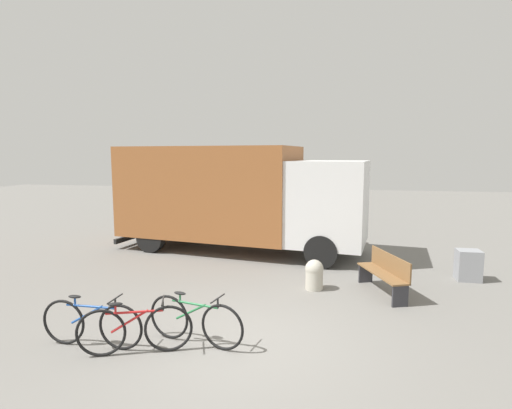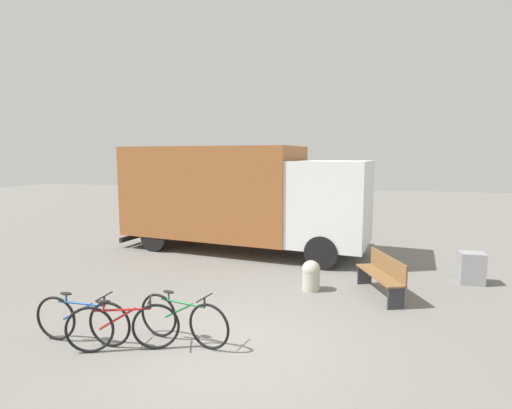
% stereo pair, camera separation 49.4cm
% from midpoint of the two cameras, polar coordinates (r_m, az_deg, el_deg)
% --- Properties ---
extents(ground_plane, '(60.00, 60.00, 0.00)m').
position_cam_midpoint_polar(ground_plane, '(6.92, -2.42, -19.18)').
color(ground_plane, slate).
extents(delivery_truck, '(8.11, 3.63, 3.32)m').
position_cam_midpoint_polar(delivery_truck, '(12.71, -1.31, 1.47)').
color(delivery_truck, '#99592D').
rests_on(delivery_truck, ground).
extents(park_bench, '(0.98, 1.73, 0.89)m').
position_cam_midpoint_polar(park_bench, '(9.32, 19.09, -9.32)').
color(park_bench, brown).
rests_on(park_bench, ground).
extents(bicycle_near, '(1.76, 0.44, 0.85)m').
position_cam_midpoint_polar(bicycle_near, '(7.23, -21.76, -15.09)').
color(bicycle_near, black).
rests_on(bicycle_near, ground).
extents(bicycle_middle, '(1.66, 0.68, 0.85)m').
position_cam_midpoint_polar(bicycle_middle, '(6.76, -16.45, -16.44)').
color(bicycle_middle, black).
rests_on(bicycle_middle, ground).
extents(bicycle_far, '(1.72, 0.52, 0.85)m').
position_cam_midpoint_polar(bicycle_far, '(6.84, -8.32, -15.94)').
color(bicycle_far, black).
rests_on(bicycle_far, ground).
extents(bollard_near_bench, '(0.42, 0.42, 0.69)m').
position_cam_midpoint_polar(bollard_near_bench, '(9.31, 9.40, -9.89)').
color(bollard_near_bench, '#B2AD9E').
rests_on(bollard_near_bench, ground).
extents(utility_box, '(0.55, 0.46, 0.75)m').
position_cam_midpoint_polar(utility_box, '(11.06, 29.55, -7.90)').
color(utility_box, gray).
rests_on(utility_box, ground).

